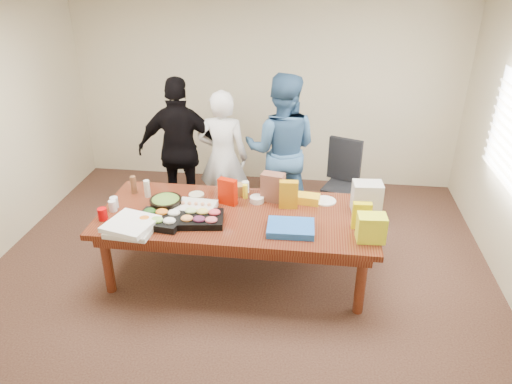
# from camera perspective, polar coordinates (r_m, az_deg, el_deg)

# --- Properties ---
(floor) EXTENTS (5.50, 5.00, 0.02)m
(floor) POSITION_cam_1_polar(r_m,az_deg,el_deg) (5.27, -2.14, -9.81)
(floor) COLOR #47301E
(floor) RESTS_ON ground
(ceiling) EXTENTS (5.50, 5.00, 0.02)m
(ceiling) POSITION_cam_1_polar(r_m,az_deg,el_deg) (4.25, -2.80, 21.08)
(ceiling) COLOR white
(ceiling) RESTS_ON wall_back
(wall_back) EXTENTS (5.50, 0.04, 2.70)m
(wall_back) POSITION_cam_1_polar(r_m,az_deg,el_deg) (6.94, 1.07, 11.93)
(wall_back) COLOR beige
(wall_back) RESTS_ON floor
(wall_front) EXTENTS (5.50, 0.04, 2.70)m
(wall_front) POSITION_cam_1_polar(r_m,az_deg,el_deg) (2.55, -12.30, -18.36)
(wall_front) COLOR beige
(wall_front) RESTS_ON floor
(window_blinds) EXTENTS (0.04, 1.36, 1.00)m
(window_blinds) POSITION_cam_1_polar(r_m,az_deg,el_deg) (5.40, 28.23, 5.98)
(window_blinds) COLOR beige
(window_blinds) RESTS_ON wall_right
(conference_table) EXTENTS (2.80, 1.20, 0.75)m
(conference_table) POSITION_cam_1_polar(r_m,az_deg,el_deg) (5.05, -2.22, -6.30)
(conference_table) COLOR #4C1C0F
(conference_table) RESTS_ON floor
(office_chair) EXTENTS (0.67, 0.67, 1.01)m
(office_chair) POSITION_cam_1_polar(r_m,az_deg,el_deg) (6.08, 10.40, 0.76)
(office_chair) COLOR black
(office_chair) RESTS_ON floor
(person_center) EXTENTS (0.62, 0.41, 1.71)m
(person_center) POSITION_cam_1_polar(r_m,az_deg,el_deg) (5.92, -3.96, 4.10)
(person_center) COLOR silver
(person_center) RESTS_ON floor
(person_right) EXTENTS (0.95, 0.75, 1.90)m
(person_right) POSITION_cam_1_polar(r_m,az_deg,el_deg) (5.89, 3.05, 5.03)
(person_right) COLOR #345C8B
(person_right) RESTS_ON floor
(person_left) EXTENTS (1.11, 0.53, 1.84)m
(person_left) POSITION_cam_1_polar(r_m,az_deg,el_deg) (6.02, -8.93, 4.92)
(person_left) COLOR black
(person_left) RESTS_ON floor
(veggie_tray) EXTENTS (0.49, 0.40, 0.07)m
(veggie_tray) POSITION_cam_1_polar(r_m,az_deg,el_deg) (4.77, -11.43, -3.30)
(veggie_tray) COLOR black
(veggie_tray) RESTS_ON conference_table
(fruit_tray) EXTENTS (0.48, 0.40, 0.07)m
(fruit_tray) POSITION_cam_1_polar(r_m,az_deg,el_deg) (4.72, -6.58, -3.25)
(fruit_tray) COLOR black
(fruit_tray) RESTS_ON conference_table
(sheet_cake) EXTENTS (0.41, 0.32, 0.07)m
(sheet_cake) POSITION_cam_1_polar(r_m,az_deg,el_deg) (4.93, -7.16, -1.87)
(sheet_cake) COLOR silver
(sheet_cake) RESTS_ON conference_table
(salad_bowl) EXTENTS (0.42, 0.42, 0.11)m
(salad_bowl) POSITION_cam_1_polar(r_m,az_deg,el_deg) (5.02, -10.72, -1.37)
(salad_bowl) COLOR black
(salad_bowl) RESTS_ON conference_table
(chip_bag_blue) EXTENTS (0.45, 0.35, 0.07)m
(chip_bag_blue) POSITION_cam_1_polar(r_m,az_deg,el_deg) (4.56, 4.17, -4.32)
(chip_bag_blue) COLOR blue
(chip_bag_blue) RESTS_ON conference_table
(chip_bag_red) EXTENTS (0.21, 0.14, 0.28)m
(chip_bag_red) POSITION_cam_1_polar(r_m,az_deg,el_deg) (4.98, -3.41, 0.04)
(chip_bag_red) COLOR #B51500
(chip_bag_red) RESTS_ON conference_table
(chip_bag_yellow) EXTENTS (0.18, 0.08, 0.27)m
(chip_bag_yellow) POSITION_cam_1_polar(r_m,az_deg,el_deg) (4.66, 12.51, -2.77)
(chip_bag_yellow) COLOR yellow
(chip_bag_yellow) RESTS_ON conference_table
(chip_bag_orange) EXTENTS (0.20, 0.10, 0.30)m
(chip_bag_orange) POSITION_cam_1_polar(r_m,az_deg,el_deg) (4.91, 3.91, -0.31)
(chip_bag_orange) COLOR #C98A0E
(chip_bag_orange) RESTS_ON conference_table
(mayo_jar) EXTENTS (0.10, 0.10, 0.13)m
(mayo_jar) POSITION_cam_1_polar(r_m,az_deg,el_deg) (5.25, -1.28, 0.60)
(mayo_jar) COLOR white
(mayo_jar) RESTS_ON conference_table
(mustard_bottle) EXTENTS (0.07, 0.07, 0.16)m
(mustard_bottle) POSITION_cam_1_polar(r_m,az_deg,el_deg) (5.12, -1.30, 0.07)
(mustard_bottle) COLOR yellow
(mustard_bottle) RESTS_ON conference_table
(dressing_bottle) EXTENTS (0.08, 0.08, 0.20)m
(dressing_bottle) POSITION_cam_1_polar(r_m,az_deg,el_deg) (5.39, -14.43, 0.84)
(dressing_bottle) COLOR brown
(dressing_bottle) RESTS_ON conference_table
(ranch_bottle) EXTENTS (0.07, 0.07, 0.19)m
(ranch_bottle) POSITION_cam_1_polar(r_m,az_deg,el_deg) (5.28, -12.90, 0.40)
(ranch_bottle) COLOR beige
(ranch_bottle) RESTS_ON conference_table
(banana_bunch) EXTENTS (0.28, 0.19, 0.09)m
(banana_bunch) POSITION_cam_1_polar(r_m,az_deg,el_deg) (5.07, 6.08, -0.80)
(banana_bunch) COLOR yellow
(banana_bunch) RESTS_ON conference_table
(bread_loaf) EXTENTS (0.32, 0.20, 0.12)m
(bread_loaf) POSITION_cam_1_polar(r_m,az_deg,el_deg) (5.20, -3.00, 0.26)
(bread_loaf) COLOR olive
(bread_loaf) RESTS_ON conference_table
(kraft_bag) EXTENTS (0.26, 0.18, 0.31)m
(kraft_bag) POSITION_cam_1_polar(r_m,az_deg,el_deg) (5.04, 2.02, 0.58)
(kraft_bag) COLOR brown
(kraft_bag) RESTS_ON conference_table
(red_cup) EXTENTS (0.12, 0.12, 0.12)m
(red_cup) POSITION_cam_1_polar(r_m,az_deg,el_deg) (4.96, -17.87, -2.53)
(red_cup) COLOR #C80406
(red_cup) RESTS_ON conference_table
(clear_cup_a) EXTENTS (0.10, 0.10, 0.11)m
(clear_cup_a) POSITION_cam_1_polar(r_m,az_deg,el_deg) (5.10, -16.76, -1.59)
(clear_cup_a) COLOR white
(clear_cup_a) RESTS_ON conference_table
(clear_cup_b) EXTENTS (0.09, 0.09, 0.11)m
(clear_cup_b) POSITION_cam_1_polar(r_m,az_deg,el_deg) (5.16, -16.60, -1.20)
(clear_cup_b) COLOR white
(clear_cup_b) RESTS_ON conference_table
(pizza_box_lower) EXTENTS (0.45, 0.45, 0.05)m
(pizza_box_lower) POSITION_cam_1_polar(r_m,az_deg,el_deg) (4.72, -14.54, -4.14)
(pizza_box_lower) COLOR silver
(pizza_box_lower) RESTS_ON conference_table
(pizza_box_upper) EXTENTS (0.52, 0.52, 0.05)m
(pizza_box_upper) POSITION_cam_1_polar(r_m,az_deg,el_deg) (4.68, -14.74, -3.71)
(pizza_box_upper) COLOR white
(pizza_box_upper) RESTS_ON pizza_box_lower
(plate_a) EXTENTS (0.27, 0.27, 0.01)m
(plate_a) POSITION_cam_1_polar(r_m,az_deg,el_deg) (5.13, 8.24, -1.05)
(plate_a) COLOR white
(plate_a) RESTS_ON conference_table
(plate_b) EXTENTS (0.28, 0.28, 0.01)m
(plate_b) POSITION_cam_1_polar(r_m,az_deg,el_deg) (5.16, 5.18, -0.70)
(plate_b) COLOR white
(plate_b) RESTS_ON conference_table
(dip_bowl_a) EXTENTS (0.16, 0.16, 0.06)m
(dip_bowl_a) POSITION_cam_1_polar(r_m,az_deg,el_deg) (5.06, 0.10, -0.88)
(dip_bowl_a) COLOR silver
(dip_bowl_a) RESTS_ON conference_table
(dip_bowl_b) EXTENTS (0.17, 0.17, 0.07)m
(dip_bowl_b) POSITION_cam_1_polar(r_m,az_deg,el_deg) (5.15, -7.12, -0.55)
(dip_bowl_b) COLOR beige
(dip_bowl_b) RESTS_ON conference_table
(grocery_bag_white) EXTENTS (0.31, 0.23, 0.31)m
(grocery_bag_white) POSITION_cam_1_polar(r_m,az_deg,el_deg) (4.96, 13.10, -0.60)
(grocery_bag_white) COLOR silver
(grocery_bag_white) RESTS_ON conference_table
(grocery_bag_yellow) EXTENTS (0.27, 0.19, 0.26)m
(grocery_bag_yellow) POSITION_cam_1_polar(r_m,az_deg,el_deg) (4.49, 13.61, -4.19)
(grocery_bag_yellow) COLOR #EAF927
(grocery_bag_yellow) RESTS_ON conference_table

